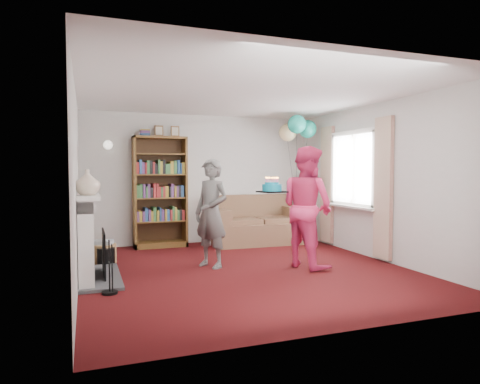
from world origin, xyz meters
name	(u,v)px	position (x,y,z in m)	size (l,w,h in m)	color
ground	(246,270)	(0.00, 0.00, 0.00)	(5.00, 5.00, 0.00)	#35080C
wall_back	(201,179)	(0.00, 2.51, 1.25)	(4.50, 0.02, 2.50)	silver
wall_left	(75,185)	(-2.26, 0.00, 1.25)	(0.02, 5.00, 2.50)	silver
wall_right	(378,181)	(2.26, 0.00, 1.25)	(0.02, 5.00, 2.50)	silver
ceiling	(246,94)	(0.00, 0.00, 2.50)	(4.50, 5.00, 0.01)	white
fireplace	(91,241)	(-2.09, 0.19, 0.51)	(0.55, 1.80, 1.12)	#3F3F42
window_bay	(353,183)	(2.21, 0.60, 1.20)	(0.14, 2.02, 2.20)	white
wall_sconce	(108,145)	(-1.75, 2.36, 1.88)	(0.16, 0.23, 0.16)	gold
bookcase	(160,193)	(-0.85, 2.30, 1.00)	(0.97, 0.42, 2.25)	#472B14
sofa	(255,225)	(0.99, 2.07, 0.35)	(1.76, 0.93, 0.93)	brown
wicker_basket	(104,253)	(-1.90, 1.17, 0.16)	(0.39, 0.39, 0.35)	#A3794C
person_striped	(211,213)	(-0.41, 0.35, 0.80)	(0.58, 0.38, 1.60)	black
person_magenta	(307,207)	(0.92, -0.12, 0.89)	(0.86, 0.67, 1.78)	#D42A5B
birthday_cake	(272,188)	(0.42, 0.03, 1.17)	(0.34, 0.34, 0.22)	black
balloons	(297,129)	(1.69, 1.67, 2.22)	(0.68, 0.73, 1.78)	#3F3F3F
mantel_vase	(87,182)	(-2.12, -0.15, 1.28)	(0.30, 0.30, 0.31)	beige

